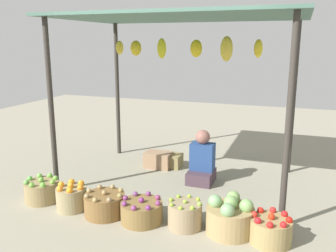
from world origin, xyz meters
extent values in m
plane|color=gray|center=(0.00, 0.00, 0.00)|extent=(14.00, 14.00, 0.00)
cylinder|color=#38332D|center=(-1.49, -0.93, 1.16)|extent=(0.07, 0.07, 2.33)
cylinder|color=#38332D|center=(1.49, -0.93, 1.16)|extent=(0.07, 0.07, 2.33)
cylinder|color=#38332D|center=(-1.49, 0.93, 1.16)|extent=(0.07, 0.07, 2.33)
cylinder|color=#38332D|center=(1.49, 0.93, 1.16)|extent=(0.07, 0.07, 2.33)
cube|color=#466B5B|center=(0.00, 0.00, 2.35)|extent=(3.29, 2.17, 0.04)
ellipsoid|color=yellow|center=(-1.01, 0.14, 1.93)|extent=(0.11, 0.11, 0.20)
ellipsoid|color=gold|center=(-0.63, -0.11, 1.93)|extent=(0.15, 0.15, 0.21)
ellipsoid|color=yellow|center=(-0.21, -0.18, 1.93)|extent=(0.12, 0.12, 0.27)
ellipsoid|color=yellow|center=(0.23, -0.04, 1.93)|extent=(0.16, 0.16, 0.23)
ellipsoid|color=gold|center=(0.66, -0.15, 1.93)|extent=(0.16, 0.16, 0.32)
ellipsoid|color=yellow|center=(1.01, 0.21, 1.93)|extent=(0.12, 0.12, 0.24)
cube|color=#46343F|center=(0.31, 0.05, 0.09)|extent=(0.36, 0.44, 0.18)
cube|color=navy|center=(0.31, 0.10, 0.38)|extent=(0.34, 0.22, 0.40)
sphere|color=#925F53|center=(0.31, 0.10, 0.67)|extent=(0.21, 0.21, 0.21)
cylinder|color=#8F7B51|center=(-1.47, -1.27, 0.13)|extent=(0.44, 0.44, 0.26)
sphere|color=#6DB645|center=(-1.47, -1.27, 0.29)|extent=(0.07, 0.07, 0.07)
sphere|color=#73AA40|center=(-1.29, -1.27, 0.28)|extent=(0.07, 0.07, 0.07)
sphere|color=#72B842|center=(-1.34, -1.15, 0.28)|extent=(0.07, 0.07, 0.07)
sphere|color=#65AD3E|center=(-1.47, -1.10, 0.28)|extent=(0.07, 0.07, 0.07)
sphere|color=#73BB4C|center=(-1.59, -1.15, 0.28)|extent=(0.07, 0.07, 0.07)
sphere|color=#63B04E|center=(-1.64, -1.27, 0.28)|extent=(0.07, 0.07, 0.07)
sphere|color=#6BAA4D|center=(-1.59, -1.40, 0.28)|extent=(0.07, 0.07, 0.07)
sphere|color=#71B03E|center=(-1.47, -1.45, 0.28)|extent=(0.07, 0.07, 0.07)
sphere|color=#69BC40|center=(-1.34, -1.40, 0.28)|extent=(0.07, 0.07, 0.07)
cylinder|color=#95875E|center=(-0.96, -1.35, 0.14)|extent=(0.37, 0.37, 0.28)
sphere|color=orange|center=(-0.96, -1.35, 0.31)|extent=(0.08, 0.08, 0.08)
sphere|color=orange|center=(-0.82, -1.35, 0.30)|extent=(0.08, 0.08, 0.08)
sphere|color=orange|center=(-0.89, -1.23, 0.30)|extent=(0.08, 0.08, 0.08)
sphere|color=orange|center=(-1.03, -1.23, 0.30)|extent=(0.08, 0.08, 0.08)
sphere|color=orange|center=(-1.10, -1.35, 0.30)|extent=(0.08, 0.08, 0.08)
sphere|color=orange|center=(-1.03, -1.47, 0.30)|extent=(0.08, 0.08, 0.08)
sphere|color=orange|center=(-0.89, -1.47, 0.30)|extent=(0.08, 0.08, 0.08)
cylinder|color=brown|center=(-0.50, -1.35, 0.13)|extent=(0.48, 0.48, 0.26)
sphere|color=#A48352|center=(-0.50, -1.35, 0.28)|extent=(0.06, 0.06, 0.06)
sphere|color=#95894E|center=(-0.30, -1.35, 0.27)|extent=(0.06, 0.06, 0.06)
sphere|color=#9C884F|center=(-0.36, -1.20, 0.27)|extent=(0.06, 0.06, 0.06)
sphere|color=#938154|center=(-0.50, -1.14, 0.27)|extent=(0.06, 0.06, 0.06)
sphere|color=#9C7D4F|center=(-0.65, -1.20, 0.27)|extent=(0.06, 0.06, 0.06)
sphere|color=#A28755|center=(-0.71, -1.35, 0.27)|extent=(0.06, 0.06, 0.06)
sphere|color=#967F55|center=(-0.65, -1.49, 0.27)|extent=(0.06, 0.06, 0.06)
sphere|color=#A38850|center=(-0.50, -1.55, 0.27)|extent=(0.06, 0.06, 0.06)
sphere|color=#997E5A|center=(-0.36, -1.49, 0.27)|extent=(0.06, 0.06, 0.06)
cylinder|color=olive|center=(-0.02, -1.35, 0.12)|extent=(0.48, 0.48, 0.23)
sphere|color=#7A2E78|center=(-0.02, -1.35, 0.26)|extent=(0.06, 0.06, 0.06)
sphere|color=#803669|center=(0.18, -1.35, 0.25)|extent=(0.06, 0.06, 0.06)
sphere|color=#883667|center=(0.12, -1.20, 0.25)|extent=(0.06, 0.06, 0.06)
sphere|color=#773673|center=(-0.02, -1.14, 0.25)|extent=(0.06, 0.06, 0.06)
sphere|color=#774175|center=(-0.17, -1.20, 0.25)|extent=(0.06, 0.06, 0.06)
sphere|color=#79356B|center=(-0.23, -1.35, 0.25)|extent=(0.06, 0.06, 0.06)
sphere|color=#753670|center=(-0.17, -1.49, 0.25)|extent=(0.06, 0.06, 0.06)
sphere|color=#80386B|center=(-0.02, -1.55, 0.25)|extent=(0.06, 0.06, 0.06)
sphere|color=#763072|center=(0.12, -1.49, 0.25)|extent=(0.06, 0.06, 0.06)
cylinder|color=#968160|center=(0.48, -1.30, 0.14)|extent=(0.38, 0.38, 0.29)
sphere|color=#91CC3D|center=(0.48, -1.30, 0.30)|extent=(0.04, 0.04, 0.04)
sphere|color=#89C441|center=(0.65, -1.30, 0.30)|extent=(0.04, 0.04, 0.04)
sphere|color=#92D02E|center=(0.60, -1.19, 0.30)|extent=(0.04, 0.04, 0.04)
sphere|color=#91CB36|center=(0.48, -1.14, 0.30)|extent=(0.04, 0.04, 0.04)
sphere|color=#87BF37|center=(0.37, -1.19, 0.30)|extent=(0.04, 0.04, 0.04)
sphere|color=#8EBD30|center=(0.32, -1.30, 0.30)|extent=(0.04, 0.04, 0.04)
sphere|color=#8BBE38|center=(0.37, -1.42, 0.30)|extent=(0.04, 0.04, 0.04)
sphere|color=#90C633|center=(0.48, -1.47, 0.30)|extent=(0.04, 0.04, 0.04)
sphere|color=#95D031|center=(0.60, -1.42, 0.30)|extent=(0.04, 0.04, 0.04)
cylinder|color=#A28757|center=(0.98, -1.26, 0.15)|extent=(0.51, 0.51, 0.29)
sphere|color=#7AA45C|center=(0.98, -1.26, 0.35)|extent=(0.15, 0.15, 0.15)
sphere|color=#7EAB60|center=(1.14, -1.26, 0.34)|extent=(0.15, 0.15, 0.15)
sphere|color=#7FA55C|center=(0.98, -1.09, 0.34)|extent=(0.15, 0.15, 0.15)
sphere|color=#7EA86F|center=(0.81, -1.26, 0.34)|extent=(0.15, 0.15, 0.15)
sphere|color=#79A26D|center=(0.98, -1.42, 0.34)|extent=(0.15, 0.15, 0.15)
cylinder|color=#9B8552|center=(1.41, -1.31, 0.13)|extent=(0.43, 0.43, 0.26)
sphere|color=red|center=(1.41, -1.31, 0.29)|extent=(0.07, 0.07, 0.07)
sphere|color=red|center=(1.58, -1.31, 0.28)|extent=(0.07, 0.07, 0.07)
sphere|color=red|center=(1.53, -1.18, 0.28)|extent=(0.07, 0.07, 0.07)
sphere|color=red|center=(1.41, -1.13, 0.28)|extent=(0.07, 0.07, 0.07)
sphere|color=red|center=(1.28, -1.18, 0.28)|extent=(0.07, 0.07, 0.07)
sphere|color=red|center=(1.23, -1.31, 0.28)|extent=(0.07, 0.07, 0.07)
sphere|color=red|center=(1.28, -1.43, 0.28)|extent=(0.07, 0.07, 0.07)
sphere|color=red|center=(1.41, -1.48, 0.28)|extent=(0.07, 0.07, 0.07)
sphere|color=red|center=(1.53, -1.43, 0.28)|extent=(0.07, 0.07, 0.07)
cube|color=olive|center=(-0.36, 0.54, 0.11)|extent=(0.39, 0.30, 0.21)
cube|color=#9A7859|center=(-0.52, 0.44, 0.13)|extent=(0.43, 0.28, 0.26)
camera|label=1|loc=(1.58, -4.86, 2.02)|focal=38.98mm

